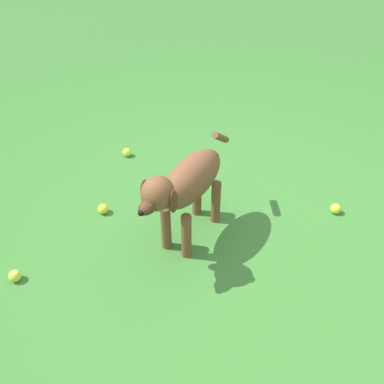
{
  "coord_description": "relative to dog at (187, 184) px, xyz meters",
  "views": [
    {
      "loc": [
        1.45,
        1.06,
        1.68
      ],
      "look_at": [
        0.18,
        -0.21,
        0.31
      ],
      "focal_mm": 37.64,
      "sensor_mm": 36.0,
      "label": 1
    }
  ],
  "objects": [
    {
      "name": "tennis_ball_4",
      "position": [
        0.87,
        -0.42,
        -0.36
      ],
      "size": [
        0.07,
        0.07,
        0.07
      ],
      "primitive_type": "sphere",
      "color": "#CBD53E",
      "rests_on": "ground"
    },
    {
      "name": "ground",
      "position": [
        -0.23,
        0.19,
        -0.4
      ],
      "size": [
        14.0,
        14.0,
        0.0
      ],
      "primitive_type": "plane",
      "color": "#38722D"
    },
    {
      "name": "tennis_ball_2",
      "position": [
        -0.31,
        -0.98,
        -0.36
      ],
      "size": [
        0.07,
        0.07,
        0.07
      ],
      "primitive_type": "sphere",
      "color": "#C7E22E",
      "rests_on": "ground"
    },
    {
      "name": "dog",
      "position": [
        0.0,
        0.0,
        0.0
      ],
      "size": [
        0.87,
        0.35,
        0.6
      ],
      "rotation": [
        0.0,
        0.0,
        0.25
      ],
      "color": "brown",
      "rests_on": "ground"
    },
    {
      "name": "tennis_ball_3",
      "position": [
        -0.83,
        0.51,
        -0.36
      ],
      "size": [
        0.07,
        0.07,
        0.07
      ],
      "primitive_type": "sphere",
      "color": "#D5E334",
      "rests_on": "ground"
    },
    {
      "name": "tennis_ball_1",
      "position": [
        0.22,
        -0.54,
        -0.36
      ],
      "size": [
        0.07,
        0.07,
        0.07
      ],
      "primitive_type": "sphere",
      "color": "yellow",
      "rests_on": "ground"
    }
  ]
}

